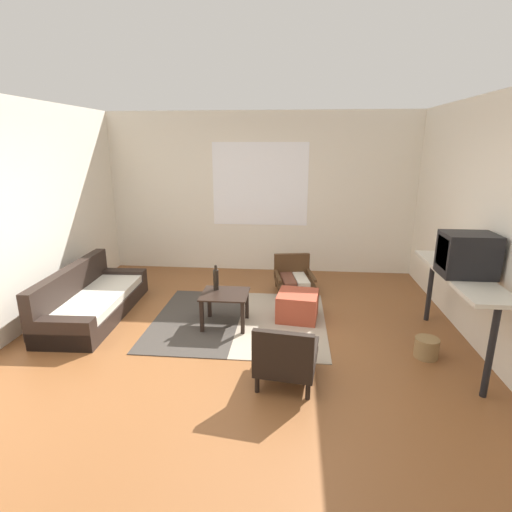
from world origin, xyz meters
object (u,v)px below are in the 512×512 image
Objects in this scene: glass_bottle at (216,279)px; wicker_basket at (426,348)px; ottoman_orange at (298,306)px; console_shelf at (460,281)px; armchair_by_window at (294,276)px; couch at (91,301)px; coffee_table at (225,300)px; clay_vase at (452,254)px; crt_television at (467,255)px; armchair_striped_foreground at (286,357)px.

glass_bottle reaches higher than wicker_basket.
console_shelf is (1.65, -0.68, 0.63)m from ottoman_orange.
armchair_by_window reaches higher than wicker_basket.
ottoman_orange is at bearing -86.92° from armchair_by_window.
ottoman_orange is (2.68, 0.15, -0.03)m from couch.
coffee_table is 0.33× the size of console_shelf.
couch is 2.78× the size of armchair_by_window.
clay_vase is 1.43× the size of wicker_basket.
crt_television is 1.42× the size of clay_vase.
glass_bottle is (-0.13, 0.12, 0.22)m from coffee_table.
clay_vase is (1.77, 1.06, 0.75)m from armchair_striped_foreground.
ottoman_orange is 2.02× the size of wicker_basket.
clay_vase is at bearing -13.42° from ottoman_orange.
console_shelf reaches higher than wicker_basket.
wicker_basket is at bearing -53.10° from armchair_by_window.
glass_bottle reaches higher than ottoman_orange.
coffee_table is 2.32m from wicker_basket.
coffee_table is at bearing -43.28° from glass_bottle.
armchair_by_window is 1.04m from ottoman_orange.
coffee_table is at bearing 170.84° from console_shelf.
clay_vase is 2.72m from glass_bottle.
clay_vase is 1.11× the size of glass_bottle.
coffee_table is 2.31× the size of wicker_basket.
couch is at bearing -179.93° from glass_bottle.
coffee_table is 0.80× the size of armchair_striped_foreground.
coffee_table is at bearing 165.94° from wicker_basket.
glass_bottle is at bearing -129.12° from armchair_by_window.
armchair_by_window is (2.62, 1.19, 0.03)m from couch.
ottoman_orange is at bearing 85.28° from armchair_striped_foreground.
coffee_table is at bearing 123.07° from armchair_striped_foreground.
ottoman_orange is at bearing 166.58° from clay_vase.
crt_television reaches higher than console_shelf.
clay_vase reaches higher than armchair_striped_foreground.
armchair_striped_foreground is at bearing -55.41° from glass_bottle.
crt_television reaches higher than coffee_table.
console_shelf is at bearing -22.53° from ottoman_orange.
console_shelf is 5.50× the size of glass_bottle.
glass_bottle is at bearing 0.07° from couch.
crt_television is 1.58× the size of glass_bottle.
crt_television is 1.06m from wicker_basket.
glass_bottle is (-0.97, -1.19, 0.33)m from armchair_by_window.
clay_vase reaches higher than console_shelf.
coffee_table is 0.95m from ottoman_orange.
clay_vase is (1.70, -1.43, 0.79)m from armchair_by_window.
coffee_table is (1.79, -0.12, 0.13)m from couch.
ottoman_orange is 1.89m from console_shelf.
crt_television is at bearing -91.96° from console_shelf.
couch is at bearing 152.99° from armchair_striped_foreground.
armchair_striped_foreground is at bearing -158.88° from crt_television.
wicker_basket is (-0.30, -0.44, -0.92)m from clay_vase.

